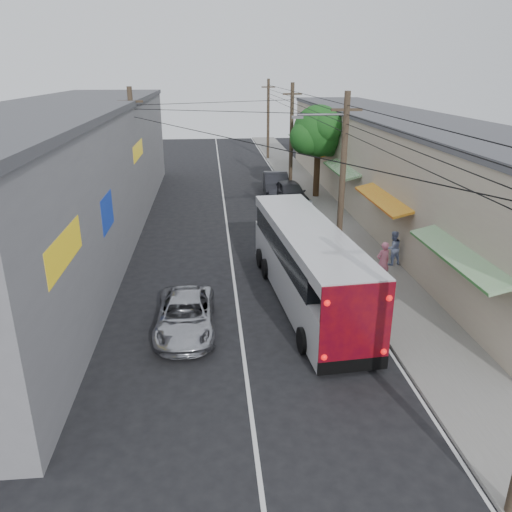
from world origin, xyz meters
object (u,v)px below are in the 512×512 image
at_px(parked_car_mid, 290,193).
at_px(pedestrian_far, 393,248).
at_px(coach_bus, 306,263).
at_px(parked_suv, 300,228).
at_px(pedestrian_near, 383,262).
at_px(jeepney, 186,316).
at_px(parked_car_far, 276,184).

distance_m(parked_car_mid, pedestrian_far, 12.54).
distance_m(coach_bus, parked_car_mid, 15.59).
bearing_deg(coach_bus, parked_suv, 77.20).
distance_m(parked_car_mid, pedestrian_near, 14.23).
height_order(coach_bus, parked_car_mid, coach_bus).
distance_m(coach_bus, jeepney, 5.31).
relative_size(jeepney, parked_suv, 0.75).
relative_size(coach_bus, pedestrian_near, 6.08).
bearing_deg(parked_suv, parked_car_mid, 87.67).
bearing_deg(parked_car_far, parked_suv, -87.79).
height_order(jeepney, pedestrian_far, pedestrian_far).
distance_m(parked_suv, pedestrian_far, 5.33).
distance_m(parked_car_far, pedestrian_near, 17.08).
bearing_deg(parked_suv, pedestrian_far, -41.46).
height_order(parked_car_far, pedestrian_far, pedestrian_far).
bearing_deg(jeepney, parked_suv, 58.25).
height_order(pedestrian_near, pedestrian_far, pedestrian_near).
xyz_separation_m(coach_bus, pedestrian_far, (4.80, 3.29, -0.68)).
bearing_deg(pedestrian_near, parked_car_far, -97.61).
bearing_deg(pedestrian_near, jeepney, 6.61).
distance_m(jeepney, pedestrian_near, 9.11).
xyz_separation_m(parked_suv, parked_car_mid, (0.80, 8.43, -0.06)).
bearing_deg(pedestrian_near, pedestrian_far, -136.75).
bearing_deg(coach_bus, pedestrian_near, 15.67).
distance_m(parked_suv, parked_car_mid, 8.47).
distance_m(jeepney, parked_suv, 10.83).
bearing_deg(jeepney, pedestrian_near, 22.94).
xyz_separation_m(parked_suv, parked_car_far, (0.16, 11.22, -0.04)).
xyz_separation_m(pedestrian_near, pedestrian_far, (1.15, 1.93, -0.08)).
height_order(parked_car_far, pedestrian_near, pedestrian_near).
bearing_deg(coach_bus, jeepney, -160.38).
bearing_deg(pedestrian_far, parked_car_mid, -90.90).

